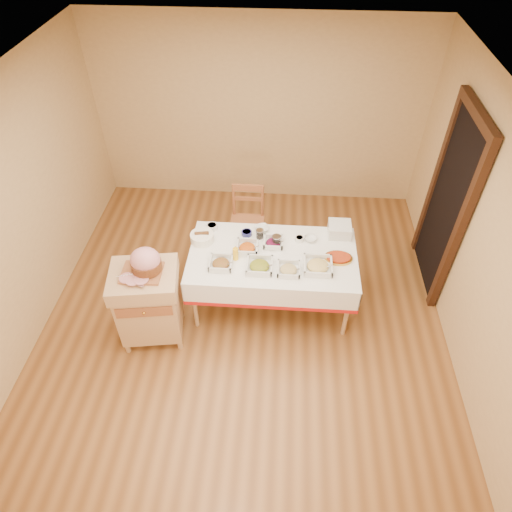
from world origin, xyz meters
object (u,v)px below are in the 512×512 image
at_px(ham_on_board, 145,263).
at_px(preserve_jar_right, 276,241).
at_px(dining_table, 272,265).
at_px(plate_stack, 340,229).
at_px(brass_platter, 338,258).
at_px(mustard_bottle, 235,253).
at_px(butcher_cart, 149,301).
at_px(dining_chair, 247,221).
at_px(bread_basket, 202,237).
at_px(preserve_jar_left, 260,234).

xyz_separation_m(ham_on_board, preserve_jar_right, (1.25, 0.69, -0.25)).
distance_m(ham_on_board, preserve_jar_right, 1.45).
relative_size(dining_table, plate_stack, 7.28).
bearing_deg(brass_platter, mustard_bottle, -176.00).
distance_m(preserve_jar_right, plate_stack, 0.74).
xyz_separation_m(mustard_bottle, brass_platter, (1.09, 0.08, -0.06)).
bearing_deg(butcher_cart, brass_platter, 15.39).
distance_m(dining_chair, bread_basket, 0.90).
xyz_separation_m(preserve_jar_right, plate_stack, (0.70, 0.23, 0.01)).
height_order(dining_chair, preserve_jar_left, dining_chair).
height_order(dining_chair, brass_platter, dining_chair).
bearing_deg(dining_table, ham_on_board, -156.47).
bearing_deg(plate_stack, mustard_bottle, -156.33).
bearing_deg(plate_stack, bread_basket, -171.69).
relative_size(butcher_cart, plate_stack, 3.77).
bearing_deg(preserve_jar_left, brass_platter, -18.88).
distance_m(butcher_cart, ham_on_board, 0.53).
bearing_deg(preserve_jar_right, preserve_jar_left, 149.78).
height_order(butcher_cart, preserve_jar_right, butcher_cart).
distance_m(preserve_jar_right, bread_basket, 0.83).
distance_m(dining_table, brass_platter, 0.72).
relative_size(preserve_jar_right, brass_platter, 0.40).
height_order(bread_basket, brass_platter, bread_basket).
bearing_deg(ham_on_board, bread_basket, 58.78).
relative_size(ham_on_board, preserve_jar_left, 3.83).
height_order(preserve_jar_right, plate_stack, plate_stack).
bearing_deg(preserve_jar_left, ham_on_board, -142.95).
distance_m(preserve_jar_left, bread_basket, 0.64).
bearing_deg(dining_table, preserve_jar_right, 79.09).
xyz_separation_m(preserve_jar_left, brass_platter, (0.86, -0.29, -0.03)).
xyz_separation_m(dining_chair, ham_on_board, (-0.86, -1.42, 0.58)).
xyz_separation_m(dining_table, brass_platter, (0.70, -0.02, 0.18)).
height_order(butcher_cart, brass_platter, butcher_cart).
relative_size(dining_table, brass_platter, 5.96).
relative_size(preserve_jar_left, mustard_bottle, 0.59).
xyz_separation_m(butcher_cart, bread_basket, (0.47, 0.73, 0.27)).
relative_size(ham_on_board, preserve_jar_right, 3.38).
xyz_separation_m(butcher_cart, brass_platter, (1.96, 0.54, 0.24)).
distance_m(preserve_jar_right, brass_platter, 0.70).
bearing_deg(ham_on_board, preserve_jar_left, 37.05).
bearing_deg(preserve_jar_left, dining_chair, 107.81).
height_order(dining_chair, bread_basket, dining_chair).
distance_m(mustard_bottle, brass_platter, 1.10).
xyz_separation_m(preserve_jar_left, mustard_bottle, (-0.23, -0.37, 0.03)).
height_order(ham_on_board, plate_stack, ham_on_board).
xyz_separation_m(ham_on_board, mustard_bottle, (0.83, 0.43, -0.22)).
xyz_separation_m(dining_table, bread_basket, (-0.79, 0.17, 0.21)).
xyz_separation_m(dining_chair, preserve_jar_right, (0.39, -0.73, 0.33)).
xyz_separation_m(preserve_jar_right, mustard_bottle, (-0.42, -0.26, 0.03)).
xyz_separation_m(dining_table, preserve_jar_right, (0.03, 0.16, 0.22)).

